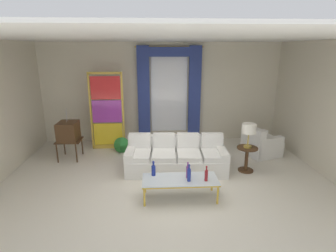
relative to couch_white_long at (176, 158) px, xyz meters
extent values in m
plane|color=silver|center=(-0.26, -0.75, -0.31)|extent=(16.00, 16.00, 0.00)
cube|color=beige|center=(-0.26, 2.31, 1.19)|extent=(8.00, 0.12, 3.00)
cube|color=beige|center=(3.40, -0.15, 1.19)|extent=(0.12, 7.00, 3.00)
cube|color=white|center=(-0.26, 0.05, 2.71)|extent=(8.00, 7.60, 0.04)
cube|color=white|center=(-0.03, 2.23, 1.24)|extent=(1.10, 0.02, 2.50)
cylinder|color=gold|center=(-0.03, 2.15, 2.55)|extent=(2.00, 0.04, 0.04)
cube|color=navy|center=(-0.80, 2.13, 1.24)|extent=(0.36, 0.12, 2.70)
cube|color=navy|center=(0.74, 2.13, 1.24)|extent=(0.36, 0.12, 2.70)
cube|color=navy|center=(-0.03, 2.13, 2.41)|extent=(1.80, 0.10, 0.28)
cube|color=white|center=(0.00, -0.09, -0.12)|extent=(2.36, 1.02, 0.38)
cube|color=white|center=(0.01, 0.28, 0.08)|extent=(2.33, 0.32, 0.78)
cube|color=white|center=(1.06, -0.15, -0.03)|extent=(0.24, 0.86, 0.56)
cube|color=white|center=(-1.07, -0.04, -0.03)|extent=(0.24, 0.86, 0.56)
cube|color=white|center=(0.86, -0.19, 0.13)|extent=(0.57, 0.76, 0.12)
cube|color=white|center=(0.88, 0.13, 0.35)|extent=(0.52, 0.17, 0.40)
cube|color=white|center=(0.28, -0.16, 0.13)|extent=(0.57, 0.76, 0.12)
cube|color=white|center=(0.30, 0.16, 0.35)|extent=(0.52, 0.17, 0.40)
cube|color=white|center=(-0.30, -0.13, 0.13)|extent=(0.57, 0.76, 0.12)
cube|color=white|center=(-0.28, 0.19, 0.35)|extent=(0.52, 0.17, 0.40)
cube|color=white|center=(-0.88, -0.10, 0.13)|extent=(0.57, 0.76, 0.12)
cube|color=white|center=(-0.86, 0.22, 0.35)|extent=(0.52, 0.17, 0.40)
cube|color=silver|center=(-0.03, -1.29, 0.09)|extent=(1.44, 0.58, 0.02)
cube|color=gold|center=(-0.03, -1.02, 0.07)|extent=(1.44, 0.04, 0.03)
cube|color=gold|center=(-0.03, -1.56, 0.07)|extent=(1.44, 0.04, 0.03)
cube|color=gold|center=(-0.74, -1.29, 0.07)|extent=(0.04, 0.58, 0.03)
cube|color=gold|center=(0.67, -1.29, 0.07)|extent=(0.04, 0.58, 0.03)
cylinder|color=gold|center=(-0.72, -1.04, -0.12)|extent=(0.04, 0.04, 0.38)
cylinder|color=gold|center=(0.65, -1.04, -0.12)|extent=(0.04, 0.04, 0.38)
cylinder|color=gold|center=(-0.72, -1.54, -0.12)|extent=(0.04, 0.04, 0.38)
cylinder|color=gold|center=(0.65, -1.54, -0.12)|extent=(0.04, 0.04, 0.38)
cylinder|color=#753384|center=(0.12, -1.26, 0.22)|extent=(0.06, 0.06, 0.24)
cylinder|color=#753384|center=(0.12, -1.26, 0.37)|extent=(0.03, 0.03, 0.06)
sphere|color=#753384|center=(0.12, -1.26, 0.42)|extent=(0.04, 0.04, 0.04)
cylinder|color=navy|center=(0.12, -1.39, 0.23)|extent=(0.07, 0.07, 0.25)
cylinder|color=navy|center=(0.12, -1.39, 0.38)|extent=(0.03, 0.03, 0.06)
sphere|color=navy|center=(0.12, -1.39, 0.43)|extent=(0.04, 0.04, 0.04)
cylinder|color=maroon|center=(0.45, -1.40, 0.21)|extent=(0.06, 0.06, 0.21)
cylinder|color=maroon|center=(0.45, -1.40, 0.35)|extent=(0.03, 0.03, 0.06)
sphere|color=maroon|center=(0.45, -1.40, 0.39)|extent=(0.04, 0.04, 0.04)
cylinder|color=navy|center=(-0.54, -1.11, 0.20)|extent=(0.08, 0.08, 0.20)
cylinder|color=navy|center=(-0.54, -1.11, 0.33)|extent=(0.04, 0.04, 0.06)
sphere|color=navy|center=(-0.54, -1.11, 0.38)|extent=(0.05, 0.05, 0.05)
cube|color=#472D19|center=(-2.73, 0.85, 0.19)|extent=(0.62, 0.54, 0.03)
cylinder|color=#472D19|center=(-2.98, 0.58, -0.06)|extent=(0.04, 0.04, 0.50)
cylinder|color=#472D19|center=(-2.97, 1.14, -0.06)|extent=(0.04, 0.04, 0.50)
cylinder|color=#472D19|center=(-2.50, 0.57, -0.06)|extent=(0.04, 0.04, 0.50)
cylinder|color=#472D19|center=(-2.49, 1.13, -0.06)|extent=(0.04, 0.04, 0.50)
cube|color=#472D19|center=(-2.73, 0.85, 0.45)|extent=(0.49, 0.57, 0.48)
cube|color=black|center=(-2.97, 0.86, 0.47)|extent=(0.02, 0.39, 0.30)
cylinder|color=gold|center=(-2.97, 0.78, 0.28)|extent=(0.01, 0.04, 0.04)
cylinder|color=gold|center=(-2.97, 0.94, 0.28)|extent=(0.01, 0.04, 0.04)
cylinder|color=silver|center=(-2.73, 0.85, 0.87)|extent=(0.01, 0.13, 0.34)
cylinder|color=silver|center=(-2.73, 0.85, 0.87)|extent=(0.01, 0.13, 0.34)
cube|color=white|center=(2.44, 0.84, -0.11)|extent=(1.00, 1.00, 0.40)
cube|color=white|center=(2.44, 0.84, 0.14)|extent=(0.86, 0.86, 0.10)
cube|color=white|center=(2.13, 0.74, 0.09)|extent=(0.43, 0.82, 0.80)
cube|color=white|center=(2.35, 1.14, -0.02)|extent=(0.76, 0.39, 0.58)
cube|color=white|center=(2.53, 0.53, -0.02)|extent=(0.76, 0.39, 0.58)
cube|color=gold|center=(-2.28, 1.56, 0.79)|extent=(0.05, 0.05, 2.20)
cube|color=gold|center=(-1.38, 1.56, 0.79)|extent=(0.05, 0.05, 2.20)
cube|color=gold|center=(-1.83, 1.56, 1.86)|extent=(0.90, 0.05, 0.06)
cube|color=gold|center=(-1.83, 1.56, -0.26)|extent=(0.90, 0.05, 0.10)
cube|color=yellow|center=(-1.83, 1.56, 0.13)|extent=(0.82, 0.02, 0.64)
cube|color=purple|center=(-1.83, 1.56, 0.79)|extent=(0.82, 0.02, 0.64)
cube|color=red|center=(-1.83, 1.56, 1.46)|extent=(0.82, 0.02, 0.64)
cylinder|color=beige|center=(-1.42, 1.27, -0.28)|extent=(0.16, 0.16, 0.06)
ellipsoid|color=#1A4C88|center=(-1.42, 1.27, -0.17)|extent=(0.18, 0.32, 0.20)
sphere|color=#1A4C88|center=(-1.42, 1.41, -0.06)|extent=(0.09, 0.09, 0.09)
cone|color=gold|center=(-1.42, 1.47, -0.06)|extent=(0.02, 0.04, 0.02)
cone|color=#2C8936|center=(-1.42, 1.09, -0.07)|extent=(0.44, 0.40, 0.50)
cylinder|color=#472D19|center=(1.66, -0.17, 0.27)|extent=(0.48, 0.48, 0.03)
cylinder|color=#472D19|center=(1.66, -0.17, -0.02)|extent=(0.08, 0.08, 0.55)
cylinder|color=#472D19|center=(1.66, -0.17, -0.29)|extent=(0.36, 0.36, 0.03)
cylinder|color=#B29338|center=(1.66, -0.17, 0.31)|extent=(0.18, 0.18, 0.04)
cylinder|color=#B29338|center=(1.66, -0.17, 0.51)|extent=(0.03, 0.03, 0.36)
cylinder|color=white|center=(1.66, -0.17, 0.75)|extent=(0.32, 0.32, 0.22)
camera|label=1|loc=(-0.54, -5.97, 2.51)|focal=28.92mm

